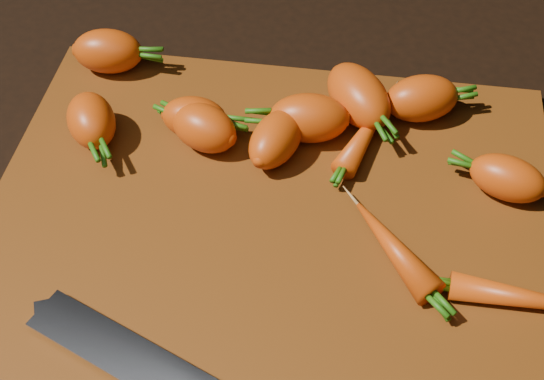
# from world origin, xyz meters

# --- Properties ---
(ground) EXTENTS (2.00, 2.00, 0.01)m
(ground) POSITION_xyz_m (0.00, 0.00, -0.01)
(ground) COLOR black
(cutting_board) EXTENTS (0.50, 0.40, 0.01)m
(cutting_board) POSITION_xyz_m (0.00, 0.00, 0.01)
(cutting_board) COLOR #66300A
(cutting_board) RESTS_ON ground
(carrot_0) EXTENTS (0.07, 0.05, 0.05)m
(carrot_0) POSITION_xyz_m (-0.19, 0.17, 0.03)
(carrot_0) COLOR #D04409
(carrot_0) RESTS_ON cutting_board
(carrot_1) EXTENTS (0.08, 0.07, 0.04)m
(carrot_1) POSITION_xyz_m (-0.07, 0.07, 0.03)
(carrot_1) COLOR #D04409
(carrot_1) RESTS_ON cutting_board
(carrot_2) EXTENTS (0.09, 0.10, 0.05)m
(carrot_2) POSITION_xyz_m (0.07, 0.14, 0.04)
(carrot_2) COLOR #D04409
(carrot_2) RESTS_ON cutting_board
(carrot_3) EXTENTS (0.06, 0.08, 0.04)m
(carrot_3) POSITION_xyz_m (-0.01, 0.07, 0.03)
(carrot_3) COLOR #D04409
(carrot_3) RESTS_ON cutting_board
(carrot_4) EXTENTS (0.08, 0.05, 0.05)m
(carrot_4) POSITION_xyz_m (0.02, 0.10, 0.04)
(carrot_4) COLOR #D04409
(carrot_4) RESTS_ON cutting_board
(carrot_5) EXTENTS (0.06, 0.04, 0.04)m
(carrot_5) POSITION_xyz_m (-0.09, 0.09, 0.03)
(carrot_5) COLOR #D04409
(carrot_5) RESTS_ON cutting_board
(carrot_6) EXTENTS (0.08, 0.06, 0.04)m
(carrot_6) POSITION_xyz_m (0.20, 0.05, 0.03)
(carrot_6) COLOR #D04409
(carrot_6) RESTS_ON cutting_board
(carrot_7) EXTENTS (0.06, 0.12, 0.02)m
(carrot_7) POSITION_xyz_m (0.08, 0.10, 0.02)
(carrot_7) COLOR #D04409
(carrot_7) RESTS_ON cutting_board
(carrot_8) EXTENTS (0.13, 0.03, 0.02)m
(carrot_8) POSITION_xyz_m (0.22, -0.07, 0.02)
(carrot_8) COLOR #D04409
(carrot_8) RESTS_ON cutting_board
(carrot_9) EXTENTS (0.09, 0.10, 0.03)m
(carrot_9) POSITION_xyz_m (0.11, -0.03, 0.03)
(carrot_9) COLOR #D04409
(carrot_9) RESTS_ON cutting_board
(carrot_10) EXTENTS (0.08, 0.07, 0.05)m
(carrot_10) POSITION_xyz_m (0.13, 0.14, 0.03)
(carrot_10) COLOR #D04409
(carrot_10) RESTS_ON cutting_board
(carrot_11) EXTENTS (0.07, 0.08, 0.04)m
(carrot_11) POSITION_xyz_m (-0.18, 0.07, 0.03)
(carrot_11) COLOR #D04409
(carrot_11) RESTS_ON cutting_board
(knife) EXTENTS (0.32, 0.15, 0.02)m
(knife) POSITION_xyz_m (-0.05, -0.17, 0.02)
(knife) COLOR gray
(knife) RESTS_ON cutting_board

